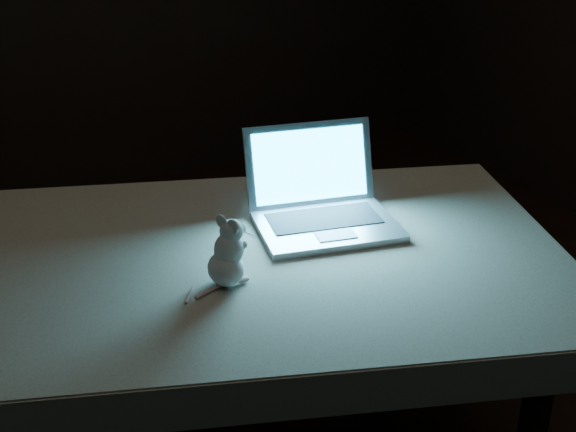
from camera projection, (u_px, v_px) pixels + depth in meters
table at (268, 376)px, 2.26m from camera, size 1.76×1.44×0.81m
tablecloth at (238, 281)px, 2.06m from camera, size 1.77×1.31×0.11m
laptop at (328, 187)px, 2.15m from camera, size 0.46×0.43×0.27m
plush_mouse at (225, 252)px, 1.90m from camera, size 0.16×0.16×0.18m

